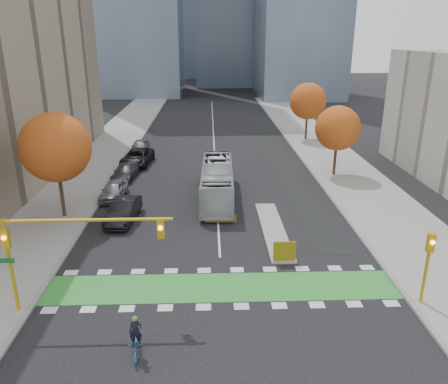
{
  "coord_description": "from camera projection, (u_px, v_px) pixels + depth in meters",
  "views": [
    {
      "loc": [
        -0.59,
        -19.92,
        13.44
      ],
      "look_at": [
        0.4,
        9.1,
        3.0
      ],
      "focal_mm": 35.0,
      "sensor_mm": 36.0,
      "label": 1
    }
  ],
  "objects": [
    {
      "name": "centre_line",
      "position": [
        214.0,
        138.0,
        60.92
      ],
      "size": [
        0.15,
        70.0,
        0.01
      ],
      "primitive_type": "cube",
      "color": "silver",
      "rests_on": "ground"
    },
    {
      "name": "traffic_signal_east",
      "position": [
        428.0,
        258.0,
        22.23
      ],
      "size": [
        0.35,
        0.43,
        4.1
      ],
      "color": "#BF9914",
      "rests_on": "ground"
    },
    {
      "name": "bike_crossing",
      "position": [
        221.0,
        287.0,
        24.71
      ],
      "size": [
        20.0,
        3.0,
        0.01
      ],
      "primitive_type": "cube",
      "color": "green",
      "rests_on": "ground"
    },
    {
      "name": "tree_west",
      "position": [
        56.0,
        147.0,
        32.3
      ],
      "size": [
        5.2,
        5.2,
        8.22
      ],
      "color": "#332114",
      "rests_on": "ground"
    },
    {
      "name": "curb_east",
      "position": [
        319.0,
        181.0,
        42.4
      ],
      "size": [
        0.3,
        120.0,
        0.16
      ],
      "primitive_type": "cube",
      "color": "gray",
      "rests_on": "ground"
    },
    {
      "name": "parked_car_a",
      "position": [
        113.0,
        190.0,
        37.96
      ],
      "size": [
        2.16,
        4.6,
        1.52
      ],
      "primitive_type": "imported",
      "rotation": [
        0.0,
        0.0,
        -0.08
      ],
      "color": "#939398",
      "rests_on": "ground"
    },
    {
      "name": "hazard_board",
      "position": [
        284.0,
        251.0,
        27.1
      ],
      "size": [
        1.4,
        0.12,
        1.3
      ],
      "primitive_type": "cube",
      "color": "yellow",
      "rests_on": "median_island"
    },
    {
      "name": "median_island",
      "position": [
        273.0,
        229.0,
        31.86
      ],
      "size": [
        1.6,
        10.0,
        0.16
      ],
      "primitive_type": "cube",
      "color": "gray",
      "rests_on": "ground"
    },
    {
      "name": "traffic_signal_west",
      "position": [
        60.0,
        241.0,
        21.2
      ],
      "size": [
        8.53,
        0.56,
        5.2
      ],
      "color": "#BF9914",
      "rests_on": "ground"
    },
    {
      "name": "curb_west",
      "position": [
        112.0,
        184.0,
        41.76
      ],
      "size": [
        0.3,
        120.0,
        0.16
      ],
      "primitive_type": "cube",
      "color": "gray",
      "rests_on": "ground"
    },
    {
      "name": "parked_car_c",
      "position": [
        125.0,
        172.0,
        43.17
      ],
      "size": [
        2.41,
        5.01,
        1.41
      ],
      "primitive_type": "imported",
      "rotation": [
        0.0,
        0.0,
        -0.09
      ],
      "color": "#444347",
      "rests_on": "ground"
    },
    {
      "name": "tree_east_near",
      "position": [
        338.0,
        128.0,
        42.73
      ],
      "size": [
        4.4,
        4.4,
        7.08
      ],
      "color": "#332114",
      "rests_on": "ground"
    },
    {
      "name": "cyclist",
      "position": [
        137.0,
        342.0,
        19.27
      ],
      "size": [
        0.74,
        1.8,
        2.03
      ],
      "rotation": [
        0.0,
        0.0,
        0.07
      ],
      "color": "#215B98",
      "rests_on": "ground"
    },
    {
      "name": "parked_car_b",
      "position": [
        123.0,
        211.0,
        33.28
      ],
      "size": [
        2.2,
        5.22,
        1.68
      ],
      "primitive_type": "imported",
      "rotation": [
        0.0,
        0.0,
        -0.08
      ],
      "color": "black",
      "rests_on": "ground"
    },
    {
      "name": "tree_east_far",
      "position": [
        308.0,
        101.0,
        57.66
      ],
      "size": [
        4.8,
        4.8,
        7.65
      ],
      "color": "#332114",
      "rests_on": "ground"
    },
    {
      "name": "parked_car_d",
      "position": [
        137.0,
        157.0,
        47.83
      ],
      "size": [
        3.38,
        6.32,
        1.69
      ],
      "primitive_type": "imported",
      "rotation": [
        0.0,
        0.0,
        -0.1
      ],
      "color": "black",
      "rests_on": "ground"
    },
    {
      "name": "sidewalk_east",
      "position": [
        354.0,
        181.0,
        42.51
      ],
      "size": [
        7.0,
        120.0,
        0.15
      ],
      "primitive_type": "cube",
      "color": "gray",
      "rests_on": "ground"
    },
    {
      "name": "bike_lane_paint",
      "position": [
        278.0,
        156.0,
        51.75
      ],
      "size": [
        2.5,
        50.0,
        0.01
      ],
      "primitive_type": "cube",
      "color": "black",
      "rests_on": "ground"
    },
    {
      "name": "ground",
      "position": [
        222.0,
        302.0,
        23.3
      ],
      "size": [
        300.0,
        300.0,
        0.0
      ],
      "primitive_type": "plane",
      "color": "black",
      "rests_on": "ground"
    },
    {
      "name": "sidewalk_west",
      "position": [
        75.0,
        184.0,
        41.65
      ],
      "size": [
        7.0,
        120.0,
        0.15
      ],
      "primitive_type": "cube",
      "color": "gray",
      "rests_on": "ground"
    },
    {
      "name": "bus",
      "position": [
        217.0,
        182.0,
        37.56
      ],
      "size": [
        2.93,
        11.33,
        3.14
      ],
      "primitive_type": "imported",
      "rotation": [
        0.0,
        0.0,
        -0.03
      ],
      "color": "#B5BCBE",
      "rests_on": "ground"
    },
    {
      "name": "parked_car_e",
      "position": [
        140.0,
        147.0,
        52.54
      ],
      "size": [
        2.17,
        4.83,
        1.61
      ],
      "primitive_type": "imported",
      "rotation": [
        0.0,
        0.0,
        -0.06
      ],
      "color": "gray",
      "rests_on": "ground"
    }
  ]
}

